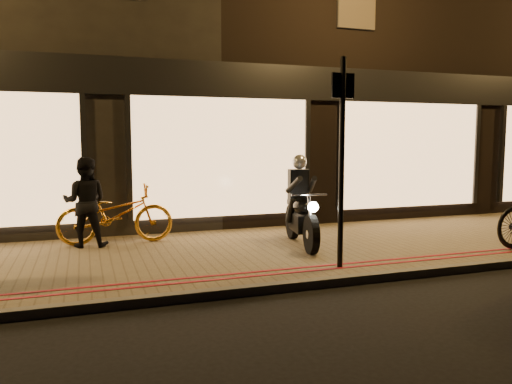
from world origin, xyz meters
TOP-DOWN VIEW (x-y plane):
  - ground at (0.00, 0.00)m, footprint 90.00×90.00m
  - sidewalk at (0.00, 2.00)m, footprint 50.00×4.00m
  - kerb_stone at (0.00, 0.05)m, footprint 50.00×0.14m
  - red_kerb_lines at (0.00, 0.55)m, footprint 50.00×0.26m
  - building_row at (-0.00, 8.99)m, footprint 48.00×10.11m
  - motorcycle at (0.90, 2.10)m, footprint 0.66×1.93m
  - sign_post at (0.81, 0.51)m, footprint 0.35×0.08m
  - bicycle_gold at (-2.16, 3.29)m, footprint 2.01×0.71m
  - person_dark at (-2.66, 3.21)m, footprint 0.85×0.72m

SIDE VIEW (x-z plane):
  - ground at x=0.00m, z-range 0.00..0.00m
  - sidewalk at x=0.00m, z-range 0.00..0.12m
  - kerb_stone at x=0.00m, z-range 0.00..0.12m
  - red_kerb_lines at x=0.00m, z-range 0.12..0.13m
  - bicycle_gold at x=-2.16m, z-range 0.12..1.17m
  - motorcycle at x=0.90m, z-range -0.06..1.53m
  - person_dark at x=-2.66m, z-range 0.12..1.67m
  - sign_post at x=0.81m, z-range 0.30..3.30m
  - building_row at x=0.00m, z-range 0.00..8.50m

